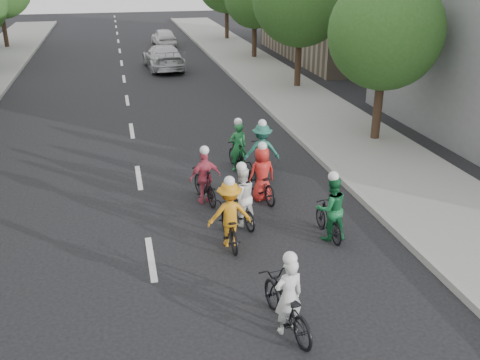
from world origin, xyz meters
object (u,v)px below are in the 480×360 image
object	(u,v)px
cyclist_4	(261,179)
cyclist_1	(330,213)
follow_car_trail	(164,37)
cyclist_3	(205,181)
cyclist_7	(261,154)
cyclist_5	(238,152)
follow_car_lead	(163,57)
cyclist_2	(229,219)
cyclist_6	(241,202)
cyclist_0	(287,303)

from	to	relation	value
cyclist_4	cyclist_1	bearing A→B (deg)	102.83
cyclist_4	follow_car_trail	world-z (taller)	cyclist_4
cyclist_3	follow_car_trail	distance (m)	29.17
cyclist_4	cyclist_3	bearing A→B (deg)	-14.49
follow_car_trail	cyclist_7	bearing A→B (deg)	86.26
cyclist_7	follow_car_trail	size ratio (longest dim) A/B	0.49
cyclist_1	follow_car_trail	bearing A→B (deg)	-91.00
cyclist_5	follow_car_lead	size ratio (longest dim) A/B	0.34
cyclist_7	cyclist_3	bearing A→B (deg)	43.69
cyclist_1	cyclist_7	xyz separation A→B (m)	(-0.57, 4.23, 0.05)
cyclist_1	cyclist_2	distance (m)	2.46
follow_car_trail	cyclist_2	bearing A→B (deg)	82.79
cyclist_6	cyclist_7	xyz separation A→B (m)	(1.36, 3.02, 0.11)
cyclist_3	cyclist_4	size ratio (longest dim) A/B	0.89
cyclist_3	cyclist_7	xyz separation A→B (m)	(2.03, 1.48, 0.11)
cyclist_0	cyclist_3	world-z (taller)	cyclist_3
follow_car_lead	follow_car_trail	bearing A→B (deg)	-99.51
cyclist_7	follow_car_trail	world-z (taller)	cyclist_7
cyclist_3	cyclist_5	world-z (taller)	cyclist_5
cyclist_1	cyclist_4	distance (m)	2.79
cyclist_2	follow_car_lead	xyz separation A→B (m)	(0.58, 22.03, 0.09)
cyclist_7	follow_car_lead	bearing A→B (deg)	-78.35
cyclist_1	follow_car_lead	world-z (taller)	cyclist_1
cyclist_0	cyclist_6	xyz separation A→B (m)	(0.15, 4.31, 0.05)
cyclist_6	follow_car_lead	size ratio (longest dim) A/B	0.34
cyclist_5	follow_car_lead	bearing A→B (deg)	-96.75
cyclist_1	follow_car_lead	xyz separation A→B (m)	(-1.86, 22.29, 0.07)
cyclist_4	follow_car_trail	size ratio (longest dim) A/B	0.50
cyclist_6	cyclist_5	bearing A→B (deg)	-113.15
cyclist_0	cyclist_1	distance (m)	3.74
follow_car_lead	cyclist_5	bearing A→B (deg)	88.47
cyclist_5	cyclist_1	bearing A→B (deg)	94.18
cyclist_3	follow_car_lead	world-z (taller)	cyclist_3
cyclist_4	follow_car_lead	xyz separation A→B (m)	(-0.84, 19.70, 0.14)
cyclist_1	cyclist_6	bearing A→B (deg)	-34.64
cyclist_4	cyclist_7	xyz separation A→B (m)	(0.45, 1.64, 0.12)
cyclist_3	follow_car_trail	world-z (taller)	cyclist_3
cyclist_7	cyclist_1	bearing A→B (deg)	105.30
cyclist_0	cyclist_5	world-z (taller)	cyclist_5
cyclist_6	cyclist_3	bearing A→B (deg)	-78.09
cyclist_3	follow_car_trail	xyz separation A→B (m)	(1.69, 29.12, 0.03)
cyclist_3	follow_car_lead	size ratio (longest dim) A/B	0.34
cyclist_3	cyclist_2	bearing A→B (deg)	81.96
cyclist_4	cyclist_7	world-z (taller)	cyclist_7
cyclist_2	cyclist_6	world-z (taller)	cyclist_2
cyclist_5	follow_car_lead	distance (m)	17.34
cyclist_0	cyclist_5	bearing A→B (deg)	-105.54
cyclist_5	cyclist_4	bearing A→B (deg)	84.37
cyclist_7	cyclist_5	bearing A→B (deg)	-43.45
cyclist_2	cyclist_3	xyz separation A→B (m)	(-0.16, 2.49, -0.03)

